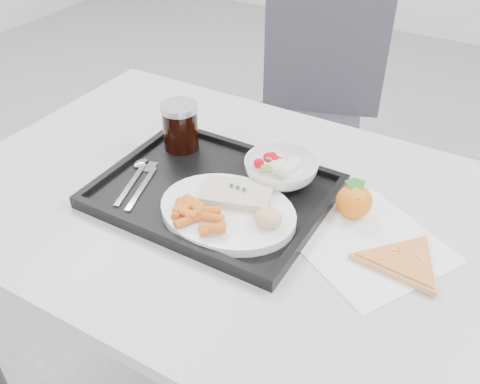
# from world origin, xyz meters

# --- Properties ---
(table) EXTENTS (1.20, 0.80, 0.75)m
(table) POSITION_xyz_m (0.00, 0.30, 0.68)
(table) COLOR #B0B1B3
(table) RESTS_ON ground
(chair) EXTENTS (0.53, 0.54, 0.93)m
(chair) POSITION_xyz_m (-0.20, 1.12, 0.54)
(chair) COLOR #3B3B42
(chair) RESTS_ON ground
(tray) EXTENTS (0.45, 0.35, 0.03)m
(tray) POSITION_xyz_m (-0.05, 0.29, 0.76)
(tray) COLOR black
(tray) RESTS_ON table
(dinner_plate) EXTENTS (0.27, 0.27, 0.02)m
(dinner_plate) POSITION_xyz_m (0.02, 0.24, 0.77)
(dinner_plate) COLOR white
(dinner_plate) RESTS_ON tray
(fish_fillet) EXTENTS (0.15, 0.12, 0.03)m
(fish_fillet) POSITION_xyz_m (0.02, 0.27, 0.79)
(fish_fillet) COLOR beige
(fish_fillet) RESTS_ON dinner_plate
(bread_roll) EXTENTS (0.05, 0.05, 0.03)m
(bread_roll) POSITION_xyz_m (0.11, 0.23, 0.80)
(bread_roll) COLOR tan
(bread_roll) RESTS_ON dinner_plate
(salad_bowl) EXTENTS (0.15, 0.15, 0.05)m
(salad_bowl) POSITION_xyz_m (0.05, 0.39, 0.79)
(salad_bowl) COLOR white
(salad_bowl) RESTS_ON tray
(cola_glass) EXTENTS (0.08, 0.08, 0.11)m
(cola_glass) POSITION_xyz_m (-0.20, 0.39, 0.82)
(cola_glass) COLOR black
(cola_glass) RESTS_ON tray
(cutlery) EXTENTS (0.11, 0.17, 0.01)m
(cutlery) POSITION_xyz_m (-0.21, 0.25, 0.77)
(cutlery) COLOR silver
(cutlery) RESTS_ON tray
(napkin) EXTENTS (0.34, 0.33, 0.00)m
(napkin) POSITION_xyz_m (0.27, 0.31, 0.75)
(napkin) COLOR white
(napkin) RESTS_ON table
(tangerine) EXTENTS (0.09, 0.09, 0.07)m
(tangerine) POSITION_xyz_m (0.22, 0.37, 0.79)
(tangerine) COLOR orange
(tangerine) RESTS_ON napkin
(pizza_slice) EXTENTS (0.24, 0.24, 0.02)m
(pizza_slice) POSITION_xyz_m (0.34, 0.29, 0.76)
(pizza_slice) COLOR tan
(pizza_slice) RESTS_ON napkin
(carrot_pile) EXTENTS (0.13, 0.08, 0.02)m
(carrot_pile) POSITION_xyz_m (-0.02, 0.18, 0.80)
(carrot_pile) COLOR #D55E16
(carrot_pile) RESTS_ON dinner_plate
(salad_contents) EXTENTS (0.09, 0.09, 0.03)m
(salad_contents) POSITION_xyz_m (0.05, 0.40, 0.80)
(salad_contents) COLOR red
(salad_contents) RESTS_ON salad_bowl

